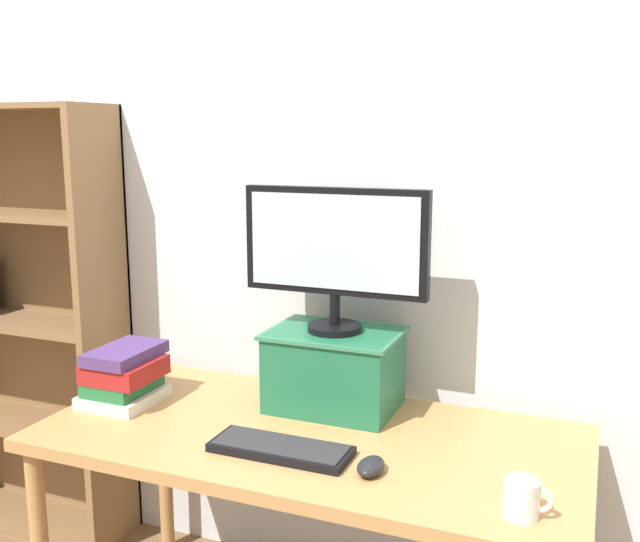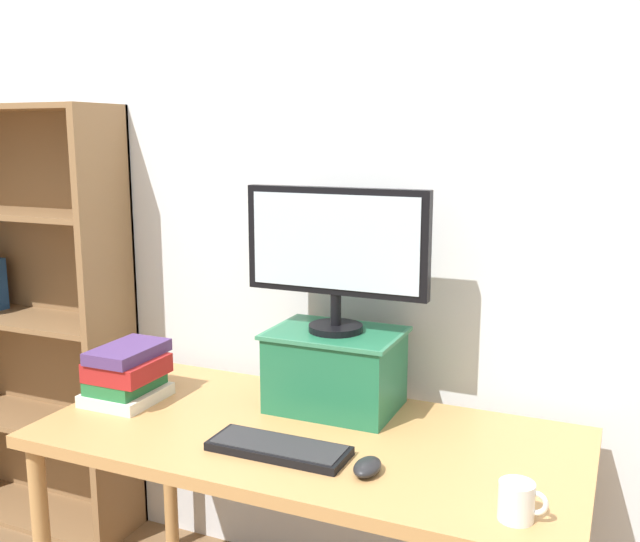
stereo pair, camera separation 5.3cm
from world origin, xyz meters
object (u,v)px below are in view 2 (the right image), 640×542
at_px(keyboard, 279,448).
at_px(computer_mouse, 367,467).
at_px(riser_box, 336,368).
at_px(desk, 308,455).
at_px(book_stack, 127,374).
at_px(computer_monitor, 336,248).
at_px(bookshelf_unit, 25,315).
at_px(coffee_mug, 518,501).

xyz_separation_m(keyboard, computer_mouse, (0.25, -0.02, 0.01)).
height_order(riser_box, computer_mouse, riser_box).
xyz_separation_m(desk, book_stack, (-0.62, -0.01, 0.16)).
relative_size(computer_monitor, keyboard, 1.51).
xyz_separation_m(riser_box, computer_mouse, (0.24, -0.37, -0.11)).
bearing_deg(desk, keyboard, -95.82).
bearing_deg(bookshelf_unit, keyboard, -18.88).
bearing_deg(riser_box, computer_mouse, -57.40).
distance_m(desk, computer_monitor, 0.60).
xyz_separation_m(computer_mouse, coffee_mug, (0.37, -0.07, 0.03)).
bearing_deg(riser_box, bookshelf_unit, 175.42).
distance_m(riser_box, coffee_mug, 0.75).
bearing_deg(computer_mouse, keyboard, 175.85).
height_order(desk, bookshelf_unit, bookshelf_unit).
xyz_separation_m(desk, coffee_mug, (0.61, -0.24, 0.11)).
distance_m(bookshelf_unit, riser_box, 1.37).
distance_m(desk, keyboard, 0.17).
bearing_deg(coffee_mug, riser_box, 144.00).
xyz_separation_m(book_stack, coffee_mug, (1.23, -0.23, -0.04)).
xyz_separation_m(bookshelf_unit, riser_box, (1.37, -0.11, 0.00)).
distance_m(bookshelf_unit, keyboard, 1.43).
distance_m(computer_monitor, computer_mouse, 0.65).
bearing_deg(keyboard, coffee_mug, -8.06).
height_order(riser_box, coffee_mug, riser_box).
relative_size(desk, riser_box, 3.85).
bearing_deg(book_stack, coffee_mug, -10.73).
bearing_deg(bookshelf_unit, book_stack, -23.03).
xyz_separation_m(desk, riser_box, (0.00, 0.20, 0.20)).
bearing_deg(book_stack, desk, 0.65).
height_order(desk, computer_mouse, computer_mouse).
relative_size(desk, keyboard, 4.05).
relative_size(bookshelf_unit, book_stack, 6.55).
relative_size(desk, bookshelf_unit, 0.93).
relative_size(computer_mouse, coffee_mug, 0.98).
relative_size(computer_monitor, computer_mouse, 5.42).
xyz_separation_m(bookshelf_unit, computer_mouse, (1.60, -0.48, -0.11)).
height_order(bookshelf_unit, keyboard, bookshelf_unit).
distance_m(riser_box, book_stack, 0.65).
distance_m(bookshelf_unit, computer_monitor, 1.42).
xyz_separation_m(desk, keyboard, (-0.02, -0.15, 0.08)).
xyz_separation_m(bookshelf_unit, book_stack, (0.75, -0.32, -0.04)).
bearing_deg(computer_mouse, computer_monitor, 122.70).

